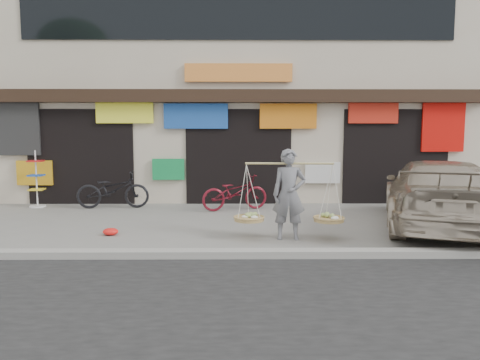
{
  "coord_description": "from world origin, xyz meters",
  "views": [
    {
      "loc": [
        -0.06,
        -8.72,
        1.95
      ],
      "look_at": [
        0.02,
        0.9,
        0.95
      ],
      "focal_mm": 32.0,
      "sensor_mm": 36.0,
      "label": 1
    }
  ],
  "objects_px": {
    "bike_0": "(113,190)",
    "display_rack": "(37,184)",
    "suv": "(437,194)",
    "street_vendor": "(289,198)",
    "bike_2": "(235,192)"
  },
  "relations": [
    {
      "from": "bike_0",
      "to": "display_rack",
      "type": "relative_size",
      "value": 1.23
    },
    {
      "from": "bike_2",
      "to": "suv",
      "type": "relative_size",
      "value": 0.33
    },
    {
      "from": "bike_0",
      "to": "suv",
      "type": "height_order",
      "value": "suv"
    },
    {
      "from": "display_rack",
      "to": "bike_0",
      "type": "bearing_deg",
      "value": -5.07
    },
    {
      "from": "suv",
      "to": "display_rack",
      "type": "distance_m",
      "value": 10.1
    },
    {
      "from": "bike_0",
      "to": "bike_2",
      "type": "relative_size",
      "value": 1.07
    },
    {
      "from": "suv",
      "to": "street_vendor",
      "type": "bearing_deg",
      "value": 36.2
    },
    {
      "from": "bike_0",
      "to": "display_rack",
      "type": "xyz_separation_m",
      "value": [
        -2.13,
        0.19,
        0.12
      ]
    },
    {
      "from": "bike_0",
      "to": "display_rack",
      "type": "bearing_deg",
      "value": 79.61
    },
    {
      "from": "bike_0",
      "to": "street_vendor",
      "type": "bearing_deg",
      "value": -134.45
    },
    {
      "from": "bike_0",
      "to": "suv",
      "type": "relative_size",
      "value": 0.36
    },
    {
      "from": "street_vendor",
      "to": "suv",
      "type": "xyz_separation_m",
      "value": [
        3.27,
        1.01,
        -0.07
      ]
    },
    {
      "from": "street_vendor",
      "to": "display_rack",
      "type": "distance_m",
      "value": 7.45
    },
    {
      "from": "display_rack",
      "to": "suv",
      "type": "bearing_deg",
      "value": -15.48
    },
    {
      "from": "bike_2",
      "to": "display_rack",
      "type": "bearing_deg",
      "value": 64.33
    }
  ]
}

